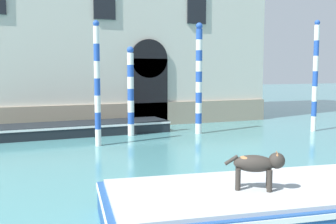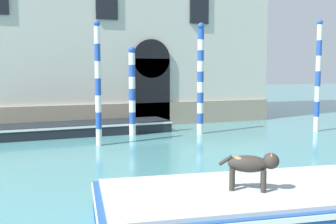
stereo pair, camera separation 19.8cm
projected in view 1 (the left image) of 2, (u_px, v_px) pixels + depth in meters
name	position (u px, v px, depth m)	size (l,w,h in m)	color
boat_foreground	(314.00, 198.00, 6.55)	(7.27, 3.20, 0.56)	#234C8C
dog_on_deck	(258.00, 164.00, 6.09)	(0.82, 0.59, 0.61)	#332D28
boat_moored_near_palazzo	(80.00, 128.00, 14.89)	(6.86, 1.93, 0.44)	black
mooring_pole_0	(315.00, 76.00, 15.51)	(0.21, 0.21, 4.38)	white
mooring_pole_1	(131.00, 91.00, 14.49)	(0.25, 0.25, 3.29)	white
mooring_pole_2	(97.00, 84.00, 12.44)	(0.20, 0.20, 3.98)	white
mooring_pole_3	(199.00, 78.00, 14.89)	(0.25, 0.25, 4.20)	white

